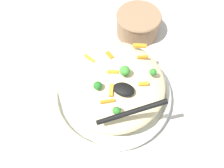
# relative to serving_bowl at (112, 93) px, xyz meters

# --- Properties ---
(ground_plane) EXTENTS (2.40, 2.40, 0.00)m
(ground_plane) POSITION_rel_serving_bowl_xyz_m (0.00, 0.00, -0.02)
(ground_plane) COLOR beige
(serving_bowl) EXTENTS (0.36, 0.36, 0.04)m
(serving_bowl) POSITION_rel_serving_bowl_xyz_m (0.00, 0.00, 0.00)
(serving_bowl) COLOR silver
(serving_bowl) RESTS_ON ground_plane
(pasta_mound) EXTENTS (0.31, 0.30, 0.10)m
(pasta_mound) POSITION_rel_serving_bowl_xyz_m (0.00, 0.00, 0.06)
(pasta_mound) COLOR beige
(pasta_mound) RESTS_ON serving_bowl
(carrot_piece_0) EXTENTS (0.04, 0.02, 0.01)m
(carrot_piece_0) POSITION_rel_serving_bowl_xyz_m (-0.08, 0.03, 0.11)
(carrot_piece_0) COLOR orange
(carrot_piece_0) RESTS_ON pasta_mound
(carrot_piece_1) EXTENTS (0.03, 0.02, 0.01)m
(carrot_piece_1) POSITION_rel_serving_bowl_xyz_m (-0.00, 0.01, 0.11)
(carrot_piece_1) COLOR orange
(carrot_piece_1) RESTS_ON pasta_mound
(carrot_piece_2) EXTENTS (0.03, 0.02, 0.01)m
(carrot_piece_2) POSITION_rel_serving_bowl_xyz_m (0.06, 0.09, 0.11)
(carrot_piece_2) COLOR orange
(carrot_piece_2) RESTS_ON pasta_mound
(carrot_piece_3) EXTENTS (0.04, 0.02, 0.01)m
(carrot_piece_3) POSITION_rel_serving_bowl_xyz_m (0.01, -0.08, 0.11)
(carrot_piece_3) COLOR orange
(carrot_piece_3) RESTS_ON pasta_mound
(carrot_piece_4) EXTENTS (0.02, 0.04, 0.01)m
(carrot_piece_4) POSITION_rel_serving_bowl_xyz_m (0.01, -0.05, 0.11)
(carrot_piece_4) COLOR orange
(carrot_piece_4) RESTS_ON pasta_mound
(carrot_piece_5) EXTENTS (0.03, 0.02, 0.01)m
(carrot_piece_5) POSITION_rel_serving_bowl_xyz_m (-0.03, 0.06, 0.11)
(carrot_piece_5) COLOR orange
(carrot_piece_5) RESTS_ON pasta_mound
(carrot_piece_6) EXTENTS (0.03, 0.02, 0.01)m
(carrot_piece_6) POSITION_rel_serving_bowl_xyz_m (0.09, 0.00, 0.11)
(carrot_piece_6) COLOR orange
(carrot_piece_6) RESTS_ON pasta_mound
(carrot_piece_7) EXTENTS (0.04, 0.02, 0.01)m
(carrot_piece_7) POSITION_rel_serving_bowl_xyz_m (0.04, 0.12, 0.11)
(carrot_piece_7) COLOR orange
(carrot_piece_7) RESTS_ON pasta_mound
(broccoli_floret_0) EXTENTS (0.02, 0.02, 0.02)m
(broccoli_floret_0) POSITION_rel_serving_bowl_xyz_m (0.05, -0.10, 0.12)
(broccoli_floret_0) COLOR #296820
(broccoli_floret_0) RESTS_ON pasta_mound
(broccoli_floret_1) EXTENTS (0.02, 0.02, 0.02)m
(broccoli_floret_1) POSITION_rel_serving_bowl_xyz_m (0.10, 0.04, 0.12)
(broccoli_floret_1) COLOR #296820
(broccoli_floret_1) RESTS_ON pasta_mound
(broccoli_floret_2) EXTENTS (0.02, 0.02, 0.03)m
(broccoli_floret_2) POSITION_rel_serving_bowl_xyz_m (-0.02, -0.05, 0.12)
(broccoli_floret_2) COLOR #205B1C
(broccoli_floret_2) RESTS_ON pasta_mound
(broccoli_floret_3) EXTENTS (0.03, 0.03, 0.04)m
(broccoli_floret_3) POSITION_rel_serving_bowl_xyz_m (0.03, 0.01, 0.13)
(broccoli_floret_3) COLOR #377928
(broccoli_floret_3) RESTS_ON pasta_mound
(serving_spoon) EXTENTS (0.15, 0.13, 0.08)m
(serving_spoon) POSITION_rel_serving_bowl_xyz_m (0.06, -0.06, 0.13)
(serving_spoon) COLOR black
(serving_spoon) RESTS_ON pasta_mound
(companion_bowl) EXTENTS (0.16, 0.16, 0.09)m
(companion_bowl) POSITION_rel_serving_bowl_xyz_m (0.00, 0.29, 0.03)
(companion_bowl) COLOR #8C6B4C
(companion_bowl) RESTS_ON ground_plane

